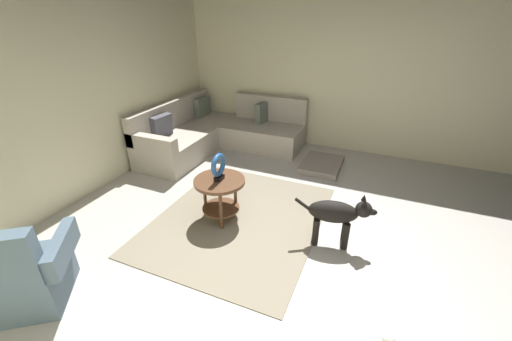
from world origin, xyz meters
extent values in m
cube|color=#B7B2A8|center=(0.00, 0.00, -0.05)|extent=(6.00, 6.00, 0.10)
cube|color=beige|center=(0.00, 2.94, 1.35)|extent=(6.00, 0.12, 2.70)
cube|color=beige|center=(2.94, 0.00, 1.35)|extent=(0.12, 6.00, 2.70)
cube|color=gray|center=(0.15, 0.70, 0.01)|extent=(2.30, 1.90, 0.01)
cube|color=#B2A899|center=(1.73, 2.41, 0.21)|extent=(2.20, 0.85, 0.42)
cube|color=#B2A899|center=(1.73, 2.76, 0.65)|extent=(2.20, 0.14, 0.46)
cube|color=#B2A899|center=(2.41, 1.28, 0.21)|extent=(0.85, 1.40, 0.42)
cube|color=#B2A899|center=(2.76, 1.28, 0.65)|extent=(0.14, 1.40, 0.46)
cube|color=#B2A899|center=(0.71, 2.41, 0.53)|extent=(0.16, 0.85, 0.22)
cube|color=slate|center=(2.48, 2.61, 0.59)|extent=(0.38, 0.13, 0.38)
cube|color=#4C4C56|center=(1.23, 2.61, 0.59)|extent=(0.40, 0.20, 0.39)
cube|color=slate|center=(2.61, 1.38, 0.59)|extent=(0.40, 0.20, 0.38)
cube|color=#4C6070|center=(-1.64, 1.86, 0.20)|extent=(0.84, 0.84, 0.40)
cube|color=#4C6070|center=(-1.44, 1.58, 0.51)|extent=(0.54, 0.43, 0.22)
cylinder|color=brown|center=(0.09, 0.91, 0.52)|extent=(0.60, 0.60, 0.04)
cylinder|color=brown|center=(0.09, 0.91, 0.15)|extent=(0.45, 0.45, 0.02)
cylinder|color=brown|center=(0.09, 1.13, 0.25)|extent=(0.04, 0.04, 0.50)
cylinder|color=brown|center=(-0.10, 0.80, 0.25)|extent=(0.04, 0.04, 0.50)
cylinder|color=brown|center=(0.27, 0.80, 0.25)|extent=(0.04, 0.04, 0.50)
cube|color=black|center=(0.09, 0.91, 0.57)|extent=(0.12, 0.08, 0.05)
torus|color=#265999|center=(0.09, 0.91, 0.73)|extent=(0.28, 0.06, 0.28)
cube|color=gray|center=(1.98, 0.08, 0.04)|extent=(0.80, 0.60, 0.09)
cylinder|color=black|center=(0.25, -0.55, 0.16)|extent=(0.07, 0.07, 0.32)
cylinder|color=black|center=(0.11, -0.57, 0.16)|extent=(0.07, 0.07, 0.32)
cylinder|color=black|center=(0.19, -0.24, 0.16)|extent=(0.07, 0.07, 0.32)
cylinder|color=black|center=(0.06, -0.27, 0.16)|extent=(0.07, 0.07, 0.32)
ellipsoid|color=black|center=(0.15, -0.41, 0.40)|extent=(0.31, 0.55, 0.24)
sphere|color=black|center=(0.21, -0.70, 0.48)|extent=(0.17, 0.17, 0.17)
ellipsoid|color=black|center=(0.22, -0.78, 0.46)|extent=(0.09, 0.13, 0.07)
cone|color=black|center=(0.25, -0.68, 0.59)|extent=(0.06, 0.06, 0.07)
cone|color=black|center=(0.16, -0.70, 0.59)|extent=(0.06, 0.06, 0.07)
cylinder|color=black|center=(0.10, -0.10, 0.44)|extent=(0.07, 0.20, 0.16)
sphere|color=silver|center=(-0.88, -1.06, 0.05)|extent=(0.10, 0.10, 0.10)
camera|label=1|loc=(-2.70, -0.73, 2.30)|focal=22.12mm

